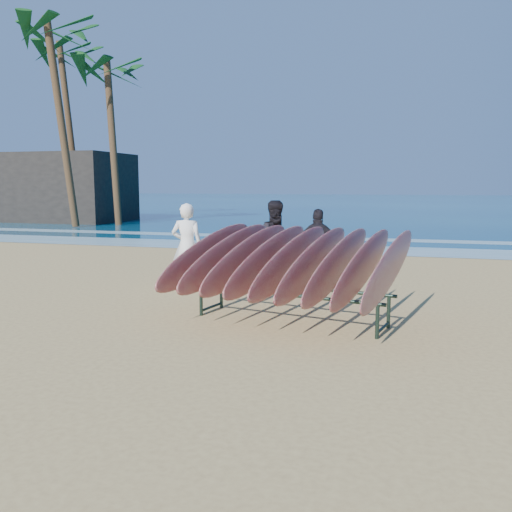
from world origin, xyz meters
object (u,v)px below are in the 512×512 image
object	(u,v)px
palm_left	(58,36)
palm_right	(67,57)
person_white	(187,246)
building	(52,187)
person_dark_b	(318,247)
palm_mid	(110,74)
person_dark_a	(277,243)
surfboard_rack	(291,261)

from	to	relation	value
palm_left	palm_right	bearing A→B (deg)	121.29
person_white	building	world-z (taller)	building
person_white	person_dark_b	bearing A→B (deg)	-167.31
palm_mid	palm_right	world-z (taller)	palm_right
person_dark_a	person_dark_b	xyz separation A→B (m)	(0.84, 0.33, -0.09)
person_dark_a	surfboard_rack	bearing A→B (deg)	-111.27
person_dark_a	palm_mid	size ratio (longest dim) A/B	0.21
surfboard_rack	palm_mid	xyz separation A→B (m)	(-13.10, 17.02, 6.73)
surfboard_rack	person_dark_a	world-z (taller)	person_dark_a
palm_left	person_dark_a	bearing A→B (deg)	-40.73
surfboard_rack	palm_left	distance (m)	22.05
palm_right	person_dark_a	bearing A→B (deg)	-45.50
person_dark_b	palm_mid	bearing A→B (deg)	-45.65
person_white	palm_left	xyz separation A→B (m)	(-11.69, 12.42, 8.12)
person_dark_a	palm_right	xyz separation A→B (m)	(-16.79, 17.09, 8.55)
person_dark_b	palm_left	bearing A→B (deg)	-37.46
surfboard_rack	building	size ratio (longest dim) A/B	0.42
palm_mid	person_white	bearing A→B (deg)	-54.94
palm_right	person_white	bearing A→B (deg)	-50.01
person_white	palm_right	world-z (taller)	palm_right
person_dark_a	palm_mid	xyz separation A→B (m)	(-12.13, 13.95, 6.79)
surfboard_rack	person_white	distance (m)	3.50
palm_mid	surfboard_rack	bearing A→B (deg)	-52.42
palm_left	palm_mid	bearing A→B (deg)	61.21
building	palm_right	xyz separation A→B (m)	(0.82, 0.84, 7.51)
surfboard_rack	person_dark_b	distance (m)	3.40
surfboard_rack	palm_right	distance (m)	28.17
person_white	person_dark_a	distance (m)	1.94
palm_left	palm_right	distance (m)	6.47
surfboard_rack	person_white	xyz separation A→B (m)	(-2.71, 2.21, -0.08)
person_white	palm_mid	distance (m)	19.32
person_white	palm_mid	size ratio (longest dim) A/B	0.21
palm_left	palm_mid	size ratio (longest dim) A/B	1.15
person_dark_a	person_dark_b	size ratio (longest dim) A/B	1.11
surfboard_rack	person_dark_b	xyz separation A→B (m)	(-0.13, 3.39, -0.15)
person_white	building	size ratio (longest dim) A/B	0.20
person_white	person_dark_b	world-z (taller)	person_white
surfboard_rack	palm_right	bearing A→B (deg)	142.92
surfboard_rack	palm_right	size ratio (longest dim) A/B	0.36
building	palm_mid	xyz separation A→B (m)	(5.48, -2.30, 5.75)
palm_right	palm_left	bearing A→B (deg)	-58.71
building	palm_mid	size ratio (longest dim) A/B	1.02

